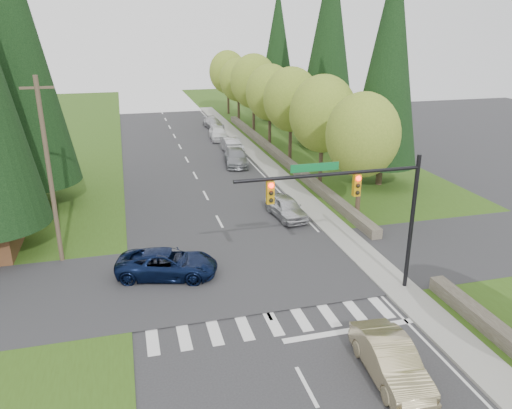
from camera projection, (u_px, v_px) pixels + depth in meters
name	position (u px, v px, depth m)	size (l,w,h in m)	color
ground	(297.00, 369.00, 18.93)	(120.00, 120.00, 0.00)	#28282B
grass_east	(367.00, 185.00, 40.22)	(14.00, 110.00, 0.06)	#304D14
grass_west	(19.00, 216.00, 33.93)	(14.00, 110.00, 0.06)	#304D14
cross_street	(247.00, 273.00, 26.19)	(120.00, 8.00, 0.10)	#28282B
sidewalk_east	(288.00, 184.00, 40.55)	(1.80, 80.00, 0.13)	gray
curb_east	(278.00, 185.00, 40.35)	(0.20, 80.00, 0.13)	gray
stone_wall_north	(278.00, 155.00, 48.13)	(0.70, 40.00, 0.70)	#4C4438
traffic_signal	(359.00, 198.00, 22.37)	(8.70, 0.37, 6.80)	black
utility_pole	(49.00, 172.00, 25.76)	(1.60, 0.24, 10.00)	#473828
decid_tree_0	(363.00, 135.00, 31.95)	(4.80, 4.80, 8.37)	#38281C
decid_tree_1	(323.00, 114.00, 38.26)	(5.20, 5.20, 8.80)	#38281C
decid_tree_2	(291.00, 100.00, 44.52)	(5.00, 5.00, 8.82)	#38281C
decid_tree_3	(270.00, 93.00, 50.99)	(5.00, 5.00, 8.55)	#38281C
decid_tree_4	(254.00, 81.00, 57.23)	(5.40, 5.40, 9.18)	#38281C
decid_tree_5	(238.00, 80.00, 63.72)	(4.80, 4.80, 8.30)	#38281C
decid_tree_6	(228.00, 72.00, 69.98)	(5.20, 5.20, 8.86)	#38281C
conifer_w_c	(13.00, 41.00, 32.13)	(6.46, 6.46, 20.80)	#38281C
conifer_w_e	(1.00, 52.00, 37.43)	(5.78, 5.78, 18.80)	#38281C
conifer_e_a	(389.00, 60.00, 37.12)	(5.44, 5.44, 17.80)	#38281C
conifer_e_b	(329.00, 40.00, 49.73)	(6.12, 6.12, 19.80)	#38281C
conifer_e_c	(278.00, 49.00, 62.71)	(5.10, 5.10, 16.80)	#38281C
sedan_champagne	(391.00, 360.00, 18.26)	(1.58, 4.52, 1.49)	tan
suv_navy	(167.00, 264.00, 25.64)	(2.37, 5.14, 1.43)	#0A1434
parked_car_a	(286.00, 207.00, 33.49)	(1.71, 4.26, 1.45)	silver
parked_car_b	(236.00, 157.00, 45.97)	(2.01, 4.94, 1.43)	gray
parked_car_c	(232.00, 146.00, 50.10)	(1.56, 4.49, 1.48)	#AEADB2
parked_car_d	(218.00, 133.00, 55.88)	(1.79, 4.44, 1.51)	white
parked_car_e	(213.00, 123.00, 62.04)	(1.77, 4.36, 1.27)	#B6B7BC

